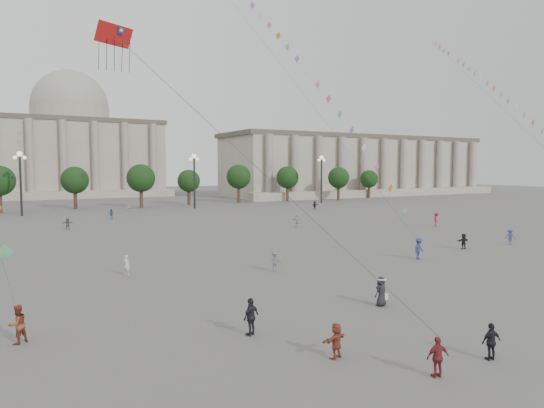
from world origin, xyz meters
TOP-DOWN VIEW (x-y plane):
  - ground at (0.00, 0.00)m, footprint 360.00×360.00m
  - hall_east at (75.00, 93.89)m, footprint 84.00×26.22m
  - hall_central at (0.00, 129.22)m, footprint 48.30×34.30m
  - tree_row at (0.00, 78.00)m, footprint 137.12×5.12m
  - lamp_post_mid_west at (-15.00, 70.00)m, footprint 2.00×0.90m
  - lamp_post_mid_east at (15.00, 70.00)m, footprint 2.00×0.90m
  - lamp_post_far_east at (45.00, 70.00)m, footprint 2.00×0.90m
  - person_crowd_0 at (-3.13, 57.39)m, footprint 0.97×0.46m
  - person_crowd_3 at (21.59, 12.30)m, footprint 1.45×0.53m
  - person_crowd_4 at (1.58, 66.29)m, footprint 1.33×1.25m
  - person_crowd_6 at (0.41, 12.36)m, footprint 1.11×0.75m
  - person_crowd_7 at (16.79, 35.13)m, footprint 1.52×1.61m
  - person_crowd_8 at (33.58, 26.59)m, footprint 1.32×1.41m
  - person_crowd_9 at (33.90, 56.24)m, footprint 1.59×0.74m
  - person_crowd_12 at (-10.44, 47.54)m, footprint 1.45×0.85m
  - person_crowd_13 at (-9.82, 16.61)m, footprint 0.64×0.65m
  - person_crowd_14 at (28.07, 11.79)m, footprint 1.18×1.16m
  - tourist_0 at (-3.44, -7.01)m, footprint 0.99×0.59m
  - tourist_1 at (-0.20, -6.91)m, footprint 0.96×0.53m
  - tourist_2 at (-5.70, -3.64)m, footprint 1.46×0.81m
  - tourist_4 at (-7.55, 0.59)m, footprint 1.14×0.87m
  - kite_flyer_0 at (-17.27, 4.75)m, footprint 1.09×1.03m
  - kite_flyer_1 at (13.75, 10.56)m, footprint 1.36×0.99m
  - hat_person at (1.19, 1.31)m, footprint 0.92×0.69m
  - dragon_kite at (-12.02, 7.49)m, footprint 5.46×8.08m
  - kite_train_mid at (8.69, 34.42)m, footprint 10.27×45.09m
  - kite_train_east at (41.44, 23.65)m, footprint 19.82×41.75m

SIDE VIEW (x-z plane):
  - ground at x=0.00m, z-range 0.00..0.00m
  - person_crowd_12 at x=-10.44m, z-range 0.00..1.49m
  - person_crowd_4 at x=1.58m, z-range 0.00..1.49m
  - tourist_2 at x=-5.70m, z-range 0.00..1.50m
  - person_crowd_13 at x=-9.82m, z-range 0.00..1.52m
  - person_crowd_3 at x=21.59m, z-range 0.00..1.53m
  - tourist_1 at x=-0.20m, z-range 0.00..1.56m
  - tourist_0 at x=-3.44m, z-range 0.00..1.58m
  - person_crowd_6 at x=0.41m, z-range 0.00..1.58m
  - person_crowd_0 at x=-3.13m, z-range 0.00..1.61m
  - person_crowd_14 at x=28.07m, z-range 0.00..1.63m
  - person_crowd_9 at x=33.90m, z-range 0.00..1.65m
  - kite_flyer_0 at x=-17.27m, z-range 0.00..1.77m
  - hat_person at x=1.19m, z-range 0.04..1.75m
  - tourist_4 at x=-7.55m, z-range 0.00..1.80m
  - person_crowd_7 at x=16.79m, z-range 0.00..1.81m
  - kite_flyer_1 at x=13.75m, z-range 0.00..1.88m
  - person_crowd_8 at x=33.58m, z-range 0.00..1.92m
  - tree_row at x=0.00m, z-range 1.39..9.39m
  - lamp_post_mid_west at x=-15.00m, z-range 2.03..12.68m
  - lamp_post_mid_east at x=15.00m, z-range 2.03..12.68m
  - lamp_post_far_east at x=45.00m, z-range 2.03..12.68m
  - hall_east at x=75.00m, z-range -0.17..17.03m
  - dragon_kite at x=-12.02m, z-range 3.35..25.06m
  - hall_central at x=0.00m, z-range -3.52..31.98m
  - kite_train_east at x=41.44m, z-range -10.12..45.68m
  - kite_train_mid at x=8.69m, z-range -5.78..61.31m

